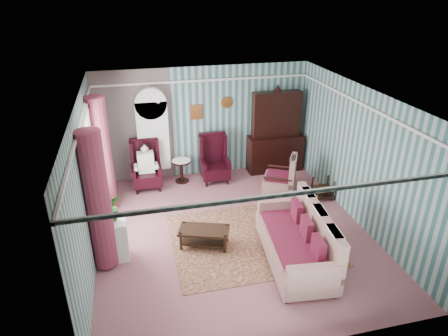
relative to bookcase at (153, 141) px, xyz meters
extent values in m
plane|color=#95565A|center=(1.35, -2.84, -1.12)|extent=(6.00, 6.00, 0.00)
cube|color=#356060|center=(1.35, 0.16, 0.33)|extent=(5.50, 0.02, 2.90)
cube|color=#356060|center=(1.35, -5.84, 0.33)|extent=(5.50, 0.02, 2.90)
cube|color=#356060|center=(-1.40, -2.84, 0.33)|extent=(0.02, 6.00, 2.90)
cube|color=#356060|center=(4.10, -2.84, 0.33)|extent=(0.02, 6.00, 2.90)
cube|color=white|center=(1.35, -2.84, 1.78)|extent=(5.50, 6.00, 0.02)
cube|color=#83435A|center=(-0.45, 0.15, 0.33)|extent=(1.90, 0.01, 2.90)
cube|color=silver|center=(1.35, -2.84, 1.43)|extent=(5.50, 6.00, 0.05)
cube|color=white|center=(-1.37, -2.24, 0.43)|extent=(0.04, 1.50, 1.90)
cylinder|color=maroon|center=(-1.20, -3.29, 0.23)|extent=(0.44, 0.44, 2.60)
cylinder|color=maroon|center=(-1.20, -1.19, 0.23)|extent=(0.44, 0.44, 2.60)
cube|color=#C87935|center=(1.15, 0.13, 0.63)|extent=(0.30, 0.03, 0.38)
cube|color=white|center=(0.00, 0.00, 0.00)|extent=(0.80, 0.28, 2.24)
cube|color=black|center=(3.25, -0.12, 0.06)|extent=(1.50, 0.56, 2.36)
cube|color=black|center=(-0.25, -0.39, -0.50)|extent=(0.76, 0.80, 1.25)
cube|color=black|center=(1.50, -0.39, -0.50)|extent=(0.76, 0.80, 1.25)
cylinder|color=black|center=(0.65, -0.24, -0.82)|extent=(0.50, 0.50, 0.60)
cube|color=black|center=(3.82, -1.94, -0.85)|extent=(0.45, 0.38, 0.54)
cube|color=silver|center=(-1.05, -3.14, -0.72)|extent=(0.55, 0.35, 0.80)
cube|color=#521E1B|center=(1.65, -3.14, -1.11)|extent=(3.20, 2.60, 0.01)
cube|color=beige|center=(2.21, -4.03, -0.65)|extent=(1.27, 2.35, 0.94)
cube|color=#B7A68E|center=(2.89, -1.44, -0.62)|extent=(1.12, 1.12, 1.00)
cube|color=black|center=(0.68, -3.14, -0.92)|extent=(1.09, 0.78, 0.39)
imported|color=#265119|center=(-1.12, -3.19, -0.12)|extent=(0.43, 0.40, 0.40)
imported|color=#1B5720|center=(-0.98, -3.04, -0.06)|extent=(0.34, 0.31, 0.52)
imported|color=#22551A|center=(-1.16, -3.12, -0.11)|extent=(0.25, 0.25, 0.41)
camera|label=1|loc=(-0.48, -9.59, 3.70)|focal=32.00mm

